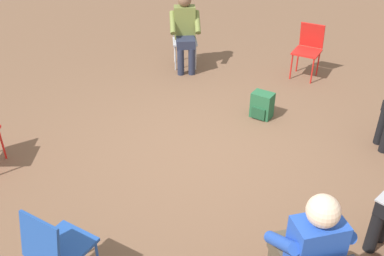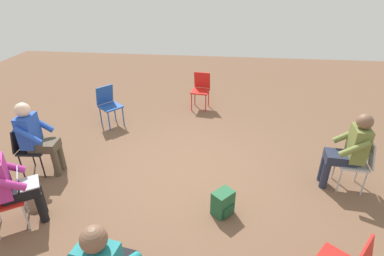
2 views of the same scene
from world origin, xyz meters
TOP-DOWN VIEW (x-y plane):
  - ground_plane at (0.00, 0.00)m, footprint 15.03×15.03m
  - chair_south at (-0.09, -2.68)m, footprint 0.45×0.48m
  - chair_east at (2.41, 0.25)m, footprint 0.47×0.43m
  - chair_southeast at (1.76, -1.56)m, footprint 0.58×0.58m
  - chair_west at (-2.67, 0.08)m, footprint 0.47×0.43m
  - person_with_laptop at (1.92, 1.35)m, footprint 0.64×0.63m
  - person_in_blue at (2.25, 0.24)m, footprint 0.54×0.52m
  - person_in_olive at (-2.51, 0.06)m, footprint 0.54×0.52m
  - backpack_near_laptop_user at (-0.71, 0.86)m, footprint 0.34×0.34m

SIDE VIEW (x-z plane):
  - ground_plane at x=0.00m, z-range 0.00..0.00m
  - backpack_near_laptop_user at x=-0.71m, z-range -0.02..0.34m
  - chair_south at x=-0.09m, z-range 0.07..0.92m
  - chair_east at x=2.41m, z-range 0.07..0.92m
  - chair_southeast at x=1.76m, z-range 0.07..0.92m
  - chair_west at x=-2.67m, z-range 0.07..0.92m
  - person_with_laptop at x=1.92m, z-range 0.07..1.31m
  - person_in_blue at x=2.25m, z-range 0.07..1.31m
  - person_in_olive at x=-2.51m, z-range 0.07..1.31m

